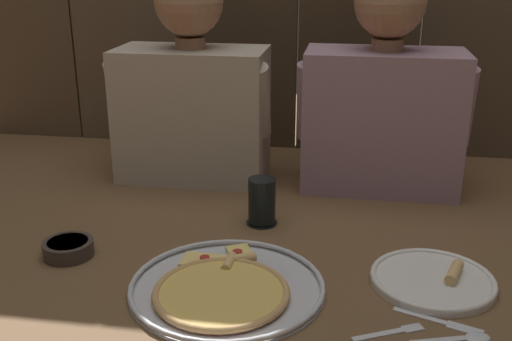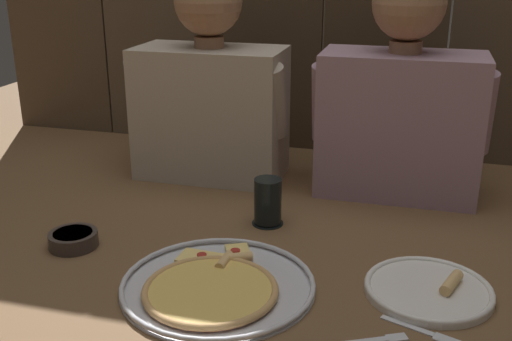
{
  "view_description": "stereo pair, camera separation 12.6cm",
  "coord_description": "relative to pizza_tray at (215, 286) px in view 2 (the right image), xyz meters",
  "views": [
    {
      "loc": [
        0.18,
        -1.07,
        0.61
      ],
      "look_at": [
        -0.01,
        0.1,
        0.18
      ],
      "focal_mm": 42.95,
      "sensor_mm": 36.0,
      "label": 1
    },
    {
      "loc": [
        0.3,
        -1.04,
        0.61
      ],
      "look_at": [
        -0.01,
        0.1,
        0.18
      ],
      "focal_mm": 42.95,
      "sensor_mm": 36.0,
      "label": 2
    }
  ],
  "objects": [
    {
      "name": "table_fork",
      "position": [
        0.31,
        -0.08,
        -0.01
      ],
      "size": [
        0.12,
        0.07,
        0.01
      ],
      "color": "silver",
      "rests_on": "ground"
    },
    {
      "name": "dinner_plate",
      "position": [
        0.39,
        0.09,
        -0.0
      ],
      "size": [
        0.24,
        0.24,
        0.03
      ],
      "color": "white",
      "rests_on": "ground"
    },
    {
      "name": "drinking_glass",
      "position": [
        0.02,
        0.32,
        0.05
      ],
      "size": [
        0.07,
        0.07,
        0.11
      ],
      "color": "black",
      "rests_on": "ground"
    },
    {
      "name": "pizza_tray",
      "position": [
        0.0,
        0.0,
        0.0
      ],
      "size": [
        0.37,
        0.37,
        0.03
      ],
      "color": "silver",
      "rests_on": "ground"
    },
    {
      "name": "table_knife",
      "position": [
        0.39,
        -0.04,
        -0.01
      ],
      "size": [
        0.15,
        0.07,
        0.01
      ],
      "color": "silver",
      "rests_on": "ground"
    },
    {
      "name": "dipping_bowl",
      "position": [
        -0.36,
        0.09,
        0.01
      ],
      "size": [
        0.11,
        0.11,
        0.03
      ],
      "color": "#3D332D",
      "rests_on": "ground"
    },
    {
      "name": "diner_left",
      "position": [
        -0.21,
        0.6,
        0.25
      ],
      "size": [
        0.44,
        0.21,
        0.58
      ],
      "color": "#B2A38E",
      "rests_on": "ground"
    },
    {
      "name": "diner_right",
      "position": [
        0.3,
        0.6,
        0.25
      ],
      "size": [
        0.44,
        0.21,
        0.58
      ],
      "color": "gray",
      "rests_on": "ground"
    },
    {
      "name": "ground_plane",
      "position": [
        0.04,
        0.09,
        -0.01
      ],
      "size": [
        3.2,
        3.2,
        0.0
      ],
      "primitive_type": "plane",
      "color": "brown"
    }
  ]
}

